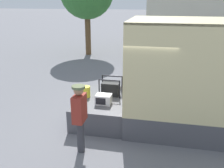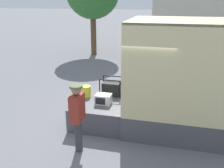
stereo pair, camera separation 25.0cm
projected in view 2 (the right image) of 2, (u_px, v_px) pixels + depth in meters
name	position (u px, v px, depth m)	size (l,w,h in m)	color
ground_plane	(128.00, 121.00, 7.60)	(160.00, 160.00, 0.00)	slate
tailgate_deck	(104.00, 108.00, 7.66)	(1.53, 2.24, 0.66)	#4C4C51
microwave	(103.00, 99.00, 7.13)	(0.44, 0.35, 0.28)	white
portable_generator	(112.00, 88.00, 7.76)	(0.67, 0.47, 0.57)	black
orange_bucket	(86.00, 91.00, 7.66)	(0.29, 0.29, 0.33)	yellow
worker_person	(77.00, 112.00, 5.77)	(0.30, 0.44, 1.69)	#38383D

